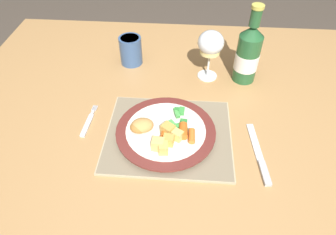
% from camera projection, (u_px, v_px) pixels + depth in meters
% --- Properties ---
extents(ground_plane, '(6.00, 6.00, 0.00)m').
position_uv_depth(ground_plane, '(178.00, 226.00, 1.40)').
color(ground_plane, '#4C4238').
extents(dining_table, '(1.43, 1.08, 0.74)m').
position_uv_depth(dining_table, '(182.00, 129.00, 0.94)').
color(dining_table, '#AD7F4C').
rests_on(dining_table, ground).
extents(placemat, '(0.34, 0.29, 0.01)m').
position_uv_depth(placemat, '(167.00, 135.00, 0.81)').
color(placemat, tan).
rests_on(placemat, dining_table).
extents(dinner_plate, '(0.27, 0.27, 0.02)m').
position_uv_depth(dinner_plate, '(164.00, 132.00, 0.80)').
color(dinner_plate, white).
rests_on(dinner_plate, placemat).
extents(breaded_croquettes, '(0.07, 0.06, 0.03)m').
position_uv_depth(breaded_croquettes, '(140.00, 126.00, 0.79)').
color(breaded_croquettes, tan).
rests_on(breaded_croquettes, dinner_plate).
extents(green_beans_pile, '(0.06, 0.10, 0.02)m').
position_uv_depth(green_beans_pile, '(177.00, 118.00, 0.82)').
color(green_beans_pile, '#4CA84C').
rests_on(green_beans_pile, dinner_plate).
extents(glazed_carrots, '(0.09, 0.06, 0.02)m').
position_uv_depth(glazed_carrots, '(178.00, 132.00, 0.78)').
color(glazed_carrots, orange).
rests_on(glazed_carrots, dinner_plate).
extents(fork, '(0.02, 0.13, 0.01)m').
position_uv_depth(fork, '(87.00, 123.00, 0.85)').
color(fork, silver).
rests_on(fork, dining_table).
extents(table_knife, '(0.04, 0.20, 0.01)m').
position_uv_depth(table_knife, '(258.00, 158.00, 0.76)').
color(table_knife, silver).
rests_on(table_knife, dining_table).
extents(wine_glass, '(0.08, 0.08, 0.16)m').
position_uv_depth(wine_glass, '(209.00, 45.00, 0.93)').
color(wine_glass, silver).
rests_on(wine_glass, dining_table).
extents(bottle, '(0.08, 0.08, 0.25)m').
position_uv_depth(bottle, '(247.00, 54.00, 0.94)').
color(bottle, '#23562D').
rests_on(bottle, dining_table).
extents(roast_potatoes, '(0.08, 0.09, 0.03)m').
position_uv_depth(roast_potatoes, '(165.00, 139.00, 0.75)').
color(roast_potatoes, '#E5BC66').
rests_on(roast_potatoes, dinner_plate).
extents(drinking_cup, '(0.08, 0.08, 0.10)m').
position_uv_depth(drinking_cup, '(130.00, 50.00, 1.03)').
color(drinking_cup, '#385684').
rests_on(drinking_cup, dining_table).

